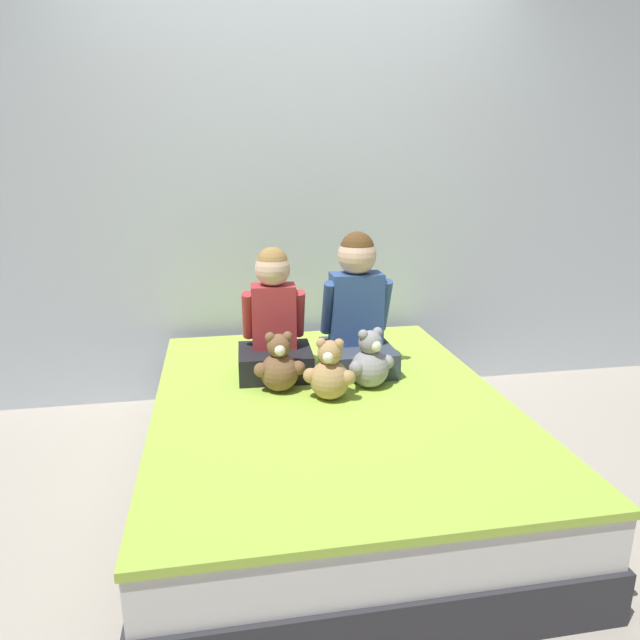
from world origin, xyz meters
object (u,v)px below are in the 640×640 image
object	(u,v)px
bed	(330,440)
child_on_left	(274,324)
child_on_right	(357,311)
teddy_bear_held_by_left_child	(279,366)
teddy_bear_between_children	(330,374)
teddy_bear_held_by_right_child	(370,362)

from	to	relation	value
bed	child_on_left	xyz separation A→B (m)	(-0.21, 0.34, 0.46)
child_on_left	child_on_right	distance (m)	0.41
teddy_bear_held_by_left_child	teddy_bear_between_children	distance (m)	0.24
child_on_right	bed	bearing A→B (deg)	-120.39
child_on_right	teddy_bear_between_children	world-z (taller)	child_on_right
bed	child_on_right	distance (m)	0.64
teddy_bear_held_by_left_child	teddy_bear_between_children	bearing A→B (deg)	-30.52
bed	child_on_left	world-z (taller)	child_on_left
teddy_bear_held_by_right_child	teddy_bear_between_children	bearing A→B (deg)	-172.89
child_on_left	teddy_bear_held_by_left_child	bearing A→B (deg)	-87.84
child_on_left	teddy_bear_between_children	bearing A→B (deg)	-57.23
teddy_bear_held_by_right_child	child_on_left	bearing A→B (deg)	130.13
child_on_left	teddy_bear_held_by_left_child	distance (m)	0.26
teddy_bear_held_by_right_child	bed	bearing A→B (deg)	-174.64
child_on_left	teddy_bear_between_children	distance (m)	0.43
child_on_right	teddy_bear_held_by_left_child	bearing A→B (deg)	-151.27
teddy_bear_held_by_left_child	teddy_bear_between_children	size ratio (longest dim) A/B	1.00
teddy_bear_held_by_right_child	teddy_bear_between_children	xyz separation A→B (m)	(-0.21, -0.10, -0.00)
teddy_bear_held_by_left_child	teddy_bear_between_children	xyz separation A→B (m)	(0.20, -0.13, -0.00)
bed	teddy_bear_held_by_left_child	size ratio (longest dim) A/B	7.23
child_on_left	child_on_right	size ratio (longest dim) A/B	0.91
bed	teddy_bear_held_by_right_child	size ratio (longest dim) A/B	7.17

